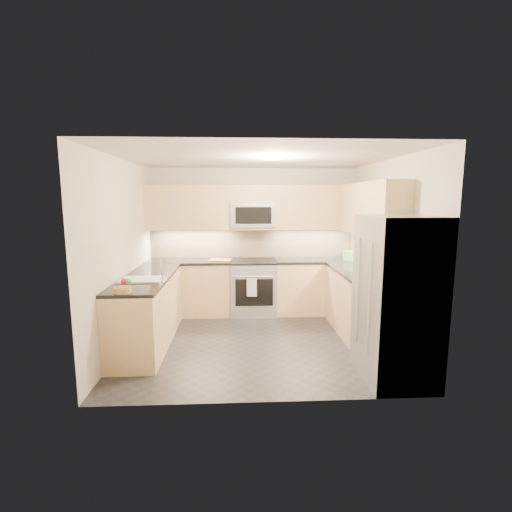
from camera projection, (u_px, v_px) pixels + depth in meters
name	position (u px, v px, depth m)	size (l,w,h in m)	color
floor	(257.00, 340.00, 5.21)	(3.60, 3.20, 0.00)	#25262B
ceiling	(257.00, 158.00, 4.83)	(3.60, 3.20, 0.02)	beige
wall_back	(252.00, 240.00, 6.60)	(3.60, 0.02, 2.50)	beige
wall_front	(267.00, 277.00, 3.44)	(3.60, 0.02, 2.50)	beige
wall_left	(122.00, 254.00, 4.93)	(0.02, 3.20, 2.50)	beige
wall_right	(387.00, 252.00, 5.11)	(0.02, 3.20, 2.50)	beige
base_cab_back_left	(190.00, 288.00, 6.37)	(1.42, 0.60, 0.90)	#DBB883
base_cab_back_right	(315.00, 287.00, 6.48)	(1.42, 0.60, 0.90)	#DBB883
base_cab_right	(360.00, 305.00, 5.36)	(0.60, 1.70, 0.90)	#DBB883
base_cab_peninsula	(148.00, 311.00, 5.07)	(0.60, 2.00, 0.90)	#DBB883
countertop_back_left	(189.00, 261.00, 6.30)	(1.42, 0.63, 0.04)	black
countertop_back_right	(316.00, 260.00, 6.41)	(1.42, 0.63, 0.04)	black
countertop_right	(361.00, 273.00, 5.29)	(0.63, 1.70, 0.04)	black
countertop_peninsula	(146.00, 278.00, 4.99)	(0.63, 2.00, 0.04)	black
upper_cab_back	(253.00, 208.00, 6.34)	(3.60, 0.35, 0.75)	#DBB883
upper_cab_right	(370.00, 209.00, 5.28)	(0.35, 1.95, 0.75)	#DBB883
backsplash_back	(252.00, 243.00, 6.60)	(3.60, 0.01, 0.51)	tan
backsplash_right	(375.00, 251.00, 5.56)	(0.01, 2.30, 0.51)	tan
gas_range	(253.00, 288.00, 6.40)	(0.76, 0.65, 0.91)	#A5A7AD
range_cooktop	(253.00, 261.00, 6.33)	(0.76, 0.65, 0.03)	black
oven_door_glass	(254.00, 293.00, 6.07)	(0.62, 0.02, 0.45)	black
oven_handle	(254.00, 277.00, 6.01)	(0.02, 0.02, 0.60)	#B2B5BA
microwave	(253.00, 215.00, 6.33)	(0.76, 0.40, 0.40)	#999AA0
microwave_door	(253.00, 215.00, 6.13)	(0.60, 0.01, 0.28)	black
refrigerator	(397.00, 299.00, 4.01)	(0.70, 0.90, 1.80)	#999AA0
fridge_handle_left	(369.00, 299.00, 3.81)	(0.02, 0.02, 1.20)	#B2B5BA
fridge_handle_right	(358.00, 291.00, 4.16)	(0.02, 0.02, 1.20)	#B2B5BA
sink_basin	(142.00, 285.00, 4.75)	(0.52, 0.38, 0.16)	white
faucet	(162.00, 269.00, 4.74)	(0.03, 0.03, 0.28)	silver
utensil_bowl	(351.00, 256.00, 6.31)	(0.27, 0.27, 0.15)	#54B14B
cutting_board	(221.00, 260.00, 6.30)	(0.36, 0.25, 0.01)	orange
fruit_basket	(122.00, 290.00, 4.10)	(0.19, 0.19, 0.07)	#A6884D
fruit_apple	(124.00, 281.00, 4.17)	(0.07, 0.07, 0.07)	#AF141D
fruit_pear	(129.00, 281.00, 4.18)	(0.06, 0.06, 0.06)	#50BB59
dish_towel_check	(252.00, 287.00, 6.02)	(0.16, 0.01, 0.30)	white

